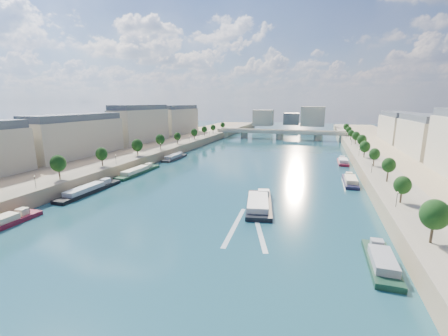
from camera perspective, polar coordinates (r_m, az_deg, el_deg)
The scene contains 17 objects.
ground at distance 146.34m, azimuth 4.44°, elevation -0.19°, with size 700.00×700.00×0.00m, color #0D313A.
quay_left at distance 176.15m, azimuth -19.02°, elevation 2.15°, with size 44.00×520.00×5.00m, color #9E8460.
quay_right at distance 147.86m, azimuth 32.78°, elevation -1.04°, with size 44.00×520.00×5.00m, color #9E8460.
pave_left at distance 167.31m, azimuth -14.93°, elevation 2.79°, with size 14.00×520.00×0.10m, color gray.
pave_right at distance 144.01m, azimuth 27.15°, elevation 0.31°, with size 14.00×520.00×0.10m, color gray.
trees_left at distance 167.16m, azimuth -14.08°, elevation 4.71°, with size 4.80×268.80×8.26m.
trees_right at distance 152.53m, azimuth 26.02°, elevation 3.10°, with size 4.80×268.80×8.26m.
lamps_left at distance 156.18m, azimuth -15.53°, elevation 3.10°, with size 0.36×200.36×4.28m.
lamps_right at distance 147.68m, azimuth 25.23°, elevation 1.85°, with size 0.36×200.36×4.28m.
buildings_left at distance 191.71m, azimuth -20.35°, elevation 7.05°, with size 16.00×226.00×23.20m.
buildings_right at distance 161.05m, azimuth 36.73°, elevation 4.47°, with size 16.00×226.00×23.20m.
skyline at distance 360.30m, azimuth 13.03°, elevation 9.39°, with size 79.00×42.00×22.00m.
bridge at distance 268.21m, azimuth 10.59°, elevation 6.50°, with size 112.00×12.00×8.15m.
tour_barge at distance 94.62m, azimuth 6.67°, elevation -6.74°, with size 12.10×27.06×3.67m.
wake at distance 79.77m, azimuth 4.35°, elevation -11.17°, with size 12.27×26.02×0.04m.
moored_barges_left at distance 119.95m, azimuth -23.60°, elevation -3.64°, with size 5.00×155.30×3.60m.
moored_barges_right at distance 97.27m, azimuth 24.73°, elevation -7.38°, with size 5.00×164.01×3.60m.
Camera 1 is at (31.82, -39.22, 31.94)m, focal length 24.00 mm.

